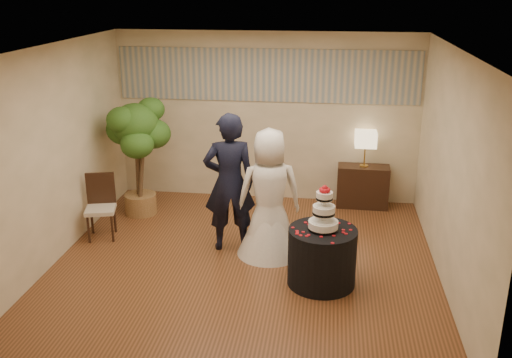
# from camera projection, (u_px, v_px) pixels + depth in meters

# --- Properties ---
(floor) EXTENTS (5.00, 5.00, 0.00)m
(floor) POSITION_uv_depth(u_px,v_px,m) (245.00, 263.00, 7.56)
(floor) COLOR brown
(floor) RESTS_ON ground
(ceiling) EXTENTS (5.00, 5.00, 0.00)m
(ceiling) POSITION_uv_depth(u_px,v_px,m) (243.00, 48.00, 6.64)
(ceiling) COLOR white
(ceiling) RESTS_ON wall_back
(wall_back) EXTENTS (5.00, 0.06, 2.80)m
(wall_back) POSITION_uv_depth(u_px,v_px,m) (267.00, 118.00, 9.44)
(wall_back) COLOR beige
(wall_back) RESTS_ON ground
(wall_front) EXTENTS (5.00, 0.06, 2.80)m
(wall_front) POSITION_uv_depth(u_px,v_px,m) (198.00, 252.00, 4.76)
(wall_front) COLOR beige
(wall_front) RESTS_ON ground
(wall_left) EXTENTS (0.06, 5.00, 2.80)m
(wall_left) POSITION_uv_depth(u_px,v_px,m) (54.00, 155.00, 7.41)
(wall_left) COLOR beige
(wall_left) RESTS_ON ground
(wall_right) EXTENTS (0.06, 5.00, 2.80)m
(wall_right) POSITION_uv_depth(u_px,v_px,m) (451.00, 171.00, 6.79)
(wall_right) COLOR beige
(wall_right) RESTS_ON ground
(mural_border) EXTENTS (4.90, 0.02, 0.85)m
(mural_border) POSITION_uv_depth(u_px,v_px,m) (267.00, 75.00, 9.19)
(mural_border) COLOR #9D9E93
(mural_border) RESTS_ON wall_back
(groom) EXTENTS (0.79, 0.61, 1.93)m
(groom) POSITION_uv_depth(u_px,v_px,m) (230.00, 183.00, 7.69)
(groom) COLOR black
(groom) RESTS_ON floor
(bride) EXTENTS (1.06, 1.06, 1.75)m
(bride) POSITION_uv_depth(u_px,v_px,m) (269.00, 193.00, 7.55)
(bride) COLOR white
(bride) RESTS_ON floor
(cake_table) EXTENTS (0.97, 0.97, 0.72)m
(cake_table) POSITION_uv_depth(u_px,v_px,m) (322.00, 257.00, 6.94)
(cake_table) COLOR black
(cake_table) RESTS_ON floor
(wedding_cake) EXTENTS (0.36, 0.36, 0.57)m
(wedding_cake) POSITION_uv_depth(u_px,v_px,m) (324.00, 208.00, 6.73)
(wedding_cake) COLOR white
(wedding_cake) RESTS_ON cake_table
(console) EXTENTS (0.84, 0.39, 0.69)m
(console) POSITION_uv_depth(u_px,v_px,m) (363.00, 186.00, 9.36)
(console) COLOR black
(console) RESTS_ON floor
(table_lamp) EXTENTS (0.34, 0.34, 0.58)m
(table_lamp) POSITION_uv_depth(u_px,v_px,m) (365.00, 149.00, 9.16)
(table_lamp) COLOR beige
(table_lamp) RESTS_ON console
(ficus_tree) EXTENTS (1.27, 1.27, 1.89)m
(ficus_tree) POSITION_uv_depth(u_px,v_px,m) (137.00, 157.00, 8.88)
(ficus_tree) COLOR #315F1E
(ficus_tree) RESTS_ON floor
(side_chair) EXTENTS (0.53, 0.54, 0.93)m
(side_chair) POSITION_uv_depth(u_px,v_px,m) (100.00, 208.00, 8.17)
(side_chair) COLOR black
(side_chair) RESTS_ON floor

